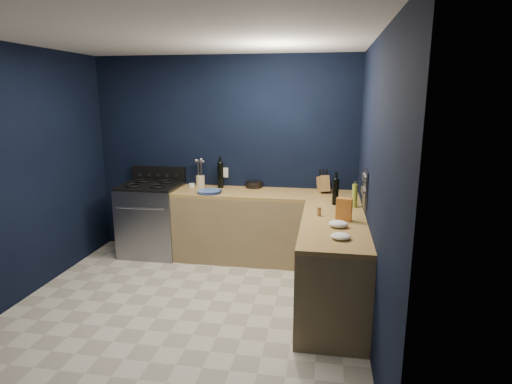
% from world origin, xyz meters
% --- Properties ---
extents(floor, '(3.50, 3.50, 0.02)m').
position_xyz_m(floor, '(0.00, 0.00, -0.01)').
color(floor, beige).
rests_on(floor, ground).
extents(ceiling, '(3.50, 3.50, 0.02)m').
position_xyz_m(ceiling, '(0.00, 0.00, 2.61)').
color(ceiling, silver).
rests_on(ceiling, ground).
extents(wall_back, '(3.50, 0.02, 2.60)m').
position_xyz_m(wall_back, '(0.00, 1.76, 1.30)').
color(wall_back, black).
rests_on(wall_back, ground).
extents(wall_right, '(0.02, 3.50, 2.60)m').
position_xyz_m(wall_right, '(1.76, 0.00, 1.30)').
color(wall_right, black).
rests_on(wall_right, ground).
extents(wall_left, '(0.02, 3.50, 2.60)m').
position_xyz_m(wall_left, '(-1.76, 0.00, 1.30)').
color(wall_left, black).
rests_on(wall_left, ground).
extents(wall_front, '(3.50, 0.02, 2.60)m').
position_xyz_m(wall_front, '(0.00, -1.76, 1.30)').
color(wall_front, black).
rests_on(wall_front, ground).
extents(cab_back, '(2.30, 0.63, 0.86)m').
position_xyz_m(cab_back, '(0.60, 1.44, 0.43)').
color(cab_back, olive).
rests_on(cab_back, floor).
extents(top_back, '(2.30, 0.63, 0.04)m').
position_xyz_m(top_back, '(0.60, 1.44, 0.88)').
color(top_back, brown).
rests_on(top_back, cab_back).
extents(cab_right, '(0.63, 1.67, 0.86)m').
position_xyz_m(cab_right, '(1.44, 0.29, 0.43)').
color(cab_right, olive).
rests_on(cab_right, floor).
extents(top_right, '(0.63, 1.67, 0.04)m').
position_xyz_m(top_right, '(1.44, 0.29, 0.88)').
color(top_right, brown).
rests_on(top_right, cab_right).
extents(gas_range, '(0.76, 0.66, 0.92)m').
position_xyz_m(gas_range, '(-0.93, 1.42, 0.46)').
color(gas_range, gray).
rests_on(gas_range, floor).
extents(oven_door, '(0.59, 0.02, 0.42)m').
position_xyz_m(oven_door, '(-0.93, 1.10, 0.45)').
color(oven_door, black).
rests_on(oven_door, gas_range).
extents(cooktop, '(0.76, 0.66, 0.03)m').
position_xyz_m(cooktop, '(-0.93, 1.42, 0.94)').
color(cooktop, black).
rests_on(cooktop, gas_range).
extents(backguard, '(0.76, 0.06, 0.20)m').
position_xyz_m(backguard, '(-0.93, 1.72, 1.04)').
color(backguard, black).
rests_on(backguard, gas_range).
extents(spice_panel, '(0.02, 0.28, 0.38)m').
position_xyz_m(spice_panel, '(1.74, 0.55, 1.18)').
color(spice_panel, gray).
rests_on(spice_panel, wall_right).
extents(wall_outlet, '(0.09, 0.02, 0.13)m').
position_xyz_m(wall_outlet, '(0.00, 1.74, 1.08)').
color(wall_outlet, white).
rests_on(wall_outlet, wall_back).
extents(plate_stack, '(0.32, 0.32, 0.04)m').
position_xyz_m(plate_stack, '(-0.09, 1.27, 0.92)').
color(plate_stack, '#3F68A6').
rests_on(plate_stack, top_back).
extents(ramekin, '(0.11, 0.11, 0.03)m').
position_xyz_m(ramekin, '(-0.43, 1.64, 0.92)').
color(ramekin, white).
rests_on(ramekin, top_back).
extents(utensil_crock, '(0.13, 0.13, 0.14)m').
position_xyz_m(utensil_crock, '(-0.31, 1.64, 0.97)').
color(utensil_crock, beige).
rests_on(utensil_crock, top_back).
extents(wine_bottle_back, '(0.10, 0.10, 0.33)m').
position_xyz_m(wine_bottle_back, '(-0.03, 1.61, 1.06)').
color(wine_bottle_back, black).
rests_on(wine_bottle_back, top_back).
extents(lemon_basket, '(0.29, 0.29, 0.08)m').
position_xyz_m(lemon_basket, '(0.41, 1.69, 0.94)').
color(lemon_basket, black).
rests_on(lemon_basket, top_back).
extents(knife_block, '(0.18, 0.26, 0.25)m').
position_xyz_m(knife_block, '(1.31, 1.57, 1.00)').
color(knife_block, brown).
rests_on(knife_block, top_back).
extents(wine_bottle_right, '(0.09, 0.09, 0.29)m').
position_xyz_m(wine_bottle_right, '(1.45, 0.96, 1.04)').
color(wine_bottle_right, black).
rests_on(wine_bottle_right, top_right).
extents(oil_bottle, '(0.07, 0.07, 0.26)m').
position_xyz_m(oil_bottle, '(1.66, 0.88, 1.03)').
color(oil_bottle, '#90A530').
rests_on(oil_bottle, top_right).
extents(spice_jar_near, '(0.05, 0.05, 0.09)m').
position_xyz_m(spice_jar_near, '(1.29, 0.47, 0.95)').
color(spice_jar_near, olive).
rests_on(spice_jar_near, top_right).
extents(spice_jar_far, '(0.06, 0.06, 0.10)m').
position_xyz_m(spice_jar_far, '(1.51, 0.49, 0.95)').
color(spice_jar_far, olive).
rests_on(spice_jar_far, top_right).
extents(crouton_bag, '(0.16, 0.10, 0.22)m').
position_xyz_m(crouton_bag, '(1.53, 0.35, 1.01)').
color(crouton_bag, '#B9132E').
rests_on(crouton_bag, top_right).
extents(towel_front, '(0.22, 0.21, 0.06)m').
position_xyz_m(towel_front, '(1.47, 0.12, 0.93)').
color(towel_front, white).
rests_on(towel_front, top_right).
extents(towel_end, '(0.19, 0.17, 0.05)m').
position_xyz_m(towel_end, '(1.48, -0.21, 0.93)').
color(towel_end, white).
rests_on(towel_end, top_right).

